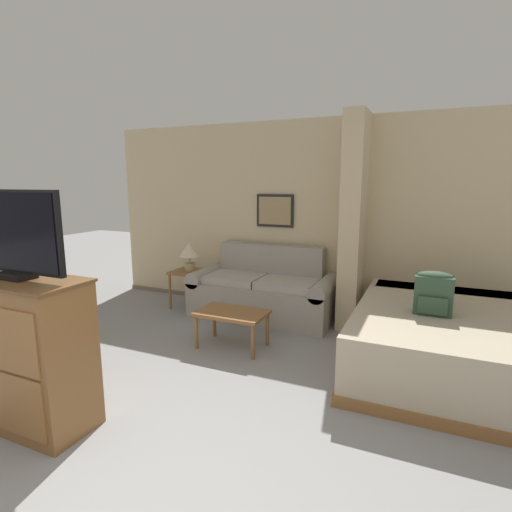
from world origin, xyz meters
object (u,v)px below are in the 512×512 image
(couch, at_px, (263,292))
(table_lamp, at_px, (189,252))
(tv_dresser, at_px, (25,353))
(bed, at_px, (450,340))
(backpack, at_px, (434,292))
(tv, at_px, (12,235))
(coffee_table, at_px, (232,316))

(couch, relative_size, table_lamp, 4.71)
(tv_dresser, distance_m, bed, 3.66)
(bed, height_order, backpack, backpack)
(table_lamp, relative_size, bed, 0.18)
(tv_dresser, distance_m, tv, 0.87)
(couch, height_order, tv_dresser, tv_dresser)
(coffee_table, height_order, tv_dresser, tv_dresser)
(couch, xyz_separation_m, backpack, (2.06, -0.88, 0.46))
(couch, bearing_deg, table_lamp, -177.24)
(couch, relative_size, coffee_table, 2.53)
(tv, relative_size, backpack, 2.33)
(couch, height_order, bed, couch)
(table_lamp, height_order, backpack, backpack)
(couch, height_order, tv, tv)
(couch, height_order, coffee_table, couch)
(coffee_table, relative_size, tv_dresser, 0.67)
(tv_dresser, bearing_deg, couch, 77.49)
(backpack, bearing_deg, coffee_table, -174.09)
(tv, height_order, bed, tv)
(table_lamp, height_order, tv_dresser, tv_dresser)
(coffee_table, bearing_deg, backpack, 5.91)
(tv_dresser, xyz_separation_m, backpack, (2.71, 2.06, 0.24))
(tv_dresser, xyz_separation_m, bed, (2.89, 2.23, -0.26))
(tv, bearing_deg, tv_dresser, -90.00)
(bed, distance_m, backpack, 0.55)
(couch, relative_size, bed, 0.87)
(bed, bearing_deg, coffee_table, -170.13)
(coffee_table, xyz_separation_m, table_lamp, (-1.21, 1.04, 0.46))
(tv, xyz_separation_m, backpack, (2.71, 2.06, -0.63))
(bed, bearing_deg, tv, -142.37)
(couch, distance_m, table_lamp, 1.22)
(couch, bearing_deg, bed, -17.69)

